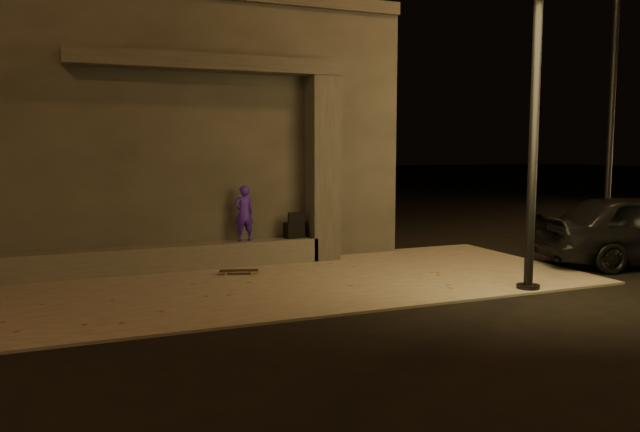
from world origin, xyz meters
name	(u,v)px	position (x,y,z in m)	size (l,w,h in m)	color
ground	(313,315)	(0.00, 0.00, 0.00)	(120.00, 120.00, 0.00)	black
sidewalk	(268,284)	(0.00, 2.00, 0.02)	(11.00, 4.40, 0.04)	#615C56
building	(162,132)	(-1.00, 6.49, 2.61)	(9.00, 5.10, 5.22)	#363431
ledge	(159,258)	(-1.50, 3.75, 0.27)	(6.00, 0.55, 0.45)	#4D4A46
column	(322,169)	(1.70, 3.75, 1.84)	(0.55, 0.55, 3.60)	#363431
canopy	(210,63)	(-0.50, 3.80, 3.78)	(5.00, 0.70, 0.28)	#363431
skateboarder	(244,213)	(0.09, 3.75, 1.02)	(0.39, 0.25, 1.06)	#3A1AAA
backpack	(294,229)	(1.10, 3.75, 0.67)	(0.39, 0.28, 0.52)	black
skateboard	(239,271)	(-0.26, 2.87, 0.10)	(0.70, 0.35, 0.07)	black
street_lamp_2	(614,65)	(8.49, 3.01, 4.11)	(0.36, 0.36, 7.25)	black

